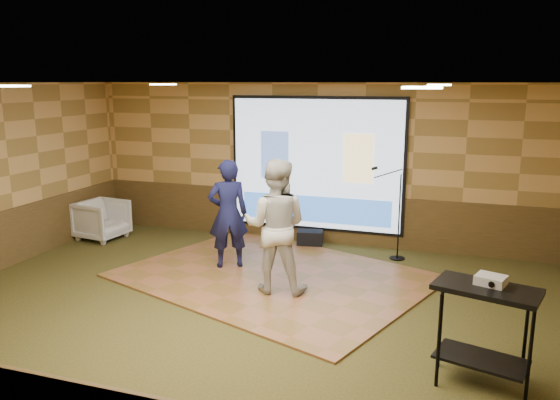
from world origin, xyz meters
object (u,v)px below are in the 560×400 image
(projector_screen, at_px, (316,166))
(player_left, at_px, (228,214))
(player_right, at_px, (275,226))
(av_table, at_px, (485,315))
(dance_floor, at_px, (274,276))
(projector, at_px, (491,280))
(duffel_bag, at_px, (310,238))
(banquet_chair, at_px, (102,220))
(mic_stand, at_px, (395,231))

(projector_screen, distance_m, player_left, 2.20)
(player_right, xyz_separation_m, av_table, (2.77, -1.67, -0.26))
(dance_floor, height_order, player_left, player_left)
(player_left, distance_m, projector, 4.54)
(player_right, bearing_deg, duffel_bag, -93.95)
(projector_screen, height_order, banquet_chair, projector_screen)
(av_table, bearing_deg, duffel_bag, 125.70)
(av_table, xyz_separation_m, duffel_bag, (-2.90, 4.03, -0.60))
(player_right, bearing_deg, banquet_chair, -27.79)
(dance_floor, xyz_separation_m, duffel_bag, (0.10, 1.80, 0.13))
(projector, xyz_separation_m, banquet_chair, (-6.91, 3.15, -0.71))
(projector_screen, height_order, mic_stand, projector_screen)
(player_left, bearing_deg, dance_floor, 137.76)
(projector_screen, height_order, duffel_bag, projector_screen)
(player_right, bearing_deg, projector_screen, -94.67)
(projector_screen, distance_m, banquet_chair, 4.28)
(mic_stand, bearing_deg, projector_screen, 140.22)
(projector_screen, height_order, player_left, projector_screen)
(av_table, distance_m, mic_stand, 4.00)
(av_table, distance_m, banquet_chair, 7.60)
(projector, bearing_deg, player_left, 167.69)
(duffel_bag, bearing_deg, av_table, -54.30)
(mic_stand, relative_size, banquet_chair, 1.93)
(dance_floor, xyz_separation_m, banquet_chair, (-3.88, 0.99, 0.36))
(av_table, relative_size, banquet_chair, 1.25)
(player_right, distance_m, banquet_chair, 4.43)
(player_right, bearing_deg, projector, 143.47)
(player_right, xyz_separation_m, banquet_chair, (-4.10, 1.56, -0.62))
(av_table, bearing_deg, projector, 66.29)
(projector_screen, distance_m, dance_floor, 2.55)
(mic_stand, bearing_deg, dance_floor, -157.94)
(av_table, height_order, banquet_chair, av_table)
(av_table, xyz_separation_m, banquet_chair, (-6.87, 3.22, -0.36))
(player_right, xyz_separation_m, duffel_bag, (-0.13, 2.37, -0.85))
(projector_screen, bearing_deg, mic_stand, -19.43)
(projector_screen, height_order, dance_floor, projector_screen)
(av_table, relative_size, duffel_bag, 2.23)
(av_table, bearing_deg, player_left, 147.72)
(projector, distance_m, mic_stand, 3.98)
(dance_floor, distance_m, av_table, 3.81)
(mic_stand, bearing_deg, projector, -90.34)
(mic_stand, bearing_deg, player_left, -172.36)
(dance_floor, relative_size, projector, 16.10)
(player_right, height_order, banquet_chair, player_right)
(player_left, relative_size, player_right, 0.92)
(player_left, height_order, player_right, player_right)
(player_right, relative_size, av_table, 1.86)
(player_left, xyz_separation_m, av_table, (3.84, -2.43, -0.18))
(player_left, bearing_deg, av_table, 118.20)
(dance_floor, distance_m, mic_stand, 2.33)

